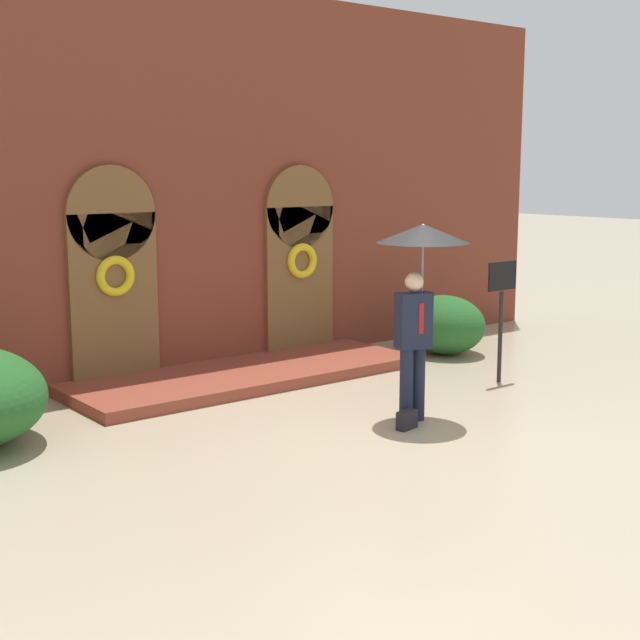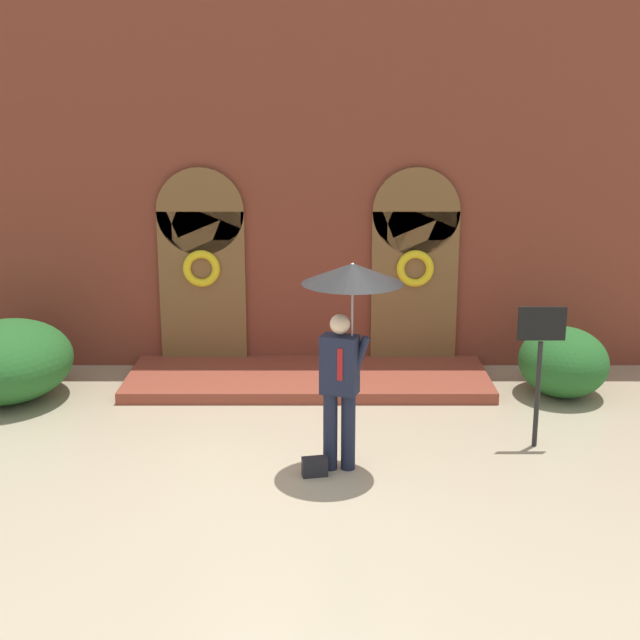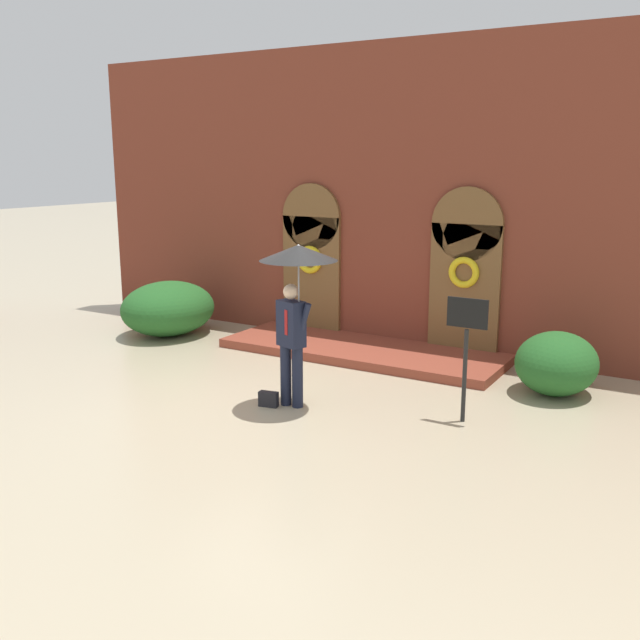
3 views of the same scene
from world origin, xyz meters
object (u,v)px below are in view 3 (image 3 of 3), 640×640
object	(u,v)px
handbag	(269,399)
shrub_right	(556,363)
person_with_umbrella	(297,277)
shrub_left	(168,308)
sign_post	(466,339)

from	to	relation	value
handbag	shrub_right	bearing A→B (deg)	27.07
person_with_umbrella	shrub_left	size ratio (longest dim) A/B	1.17
handbag	shrub_right	xyz separation A→B (m)	(3.44, 2.72, 0.37)
handbag	sign_post	size ratio (longest dim) A/B	0.16
handbag	shrub_left	bearing A→B (deg)	137.72
shrub_left	shrub_right	distance (m)	7.68
sign_post	person_with_umbrella	bearing A→B (deg)	-163.71
person_with_umbrella	sign_post	bearing A→B (deg)	16.29
person_with_umbrella	shrub_right	xyz separation A→B (m)	(3.07, 2.52, -1.43)
handbag	shrub_right	distance (m)	4.40
handbag	shrub_left	distance (m)	4.96
person_with_umbrella	shrub_left	distance (m)	5.35
person_with_umbrella	handbag	world-z (taller)	person_with_umbrella
sign_post	shrub_left	world-z (taller)	sign_post
person_with_umbrella	sign_post	world-z (taller)	person_with_umbrella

